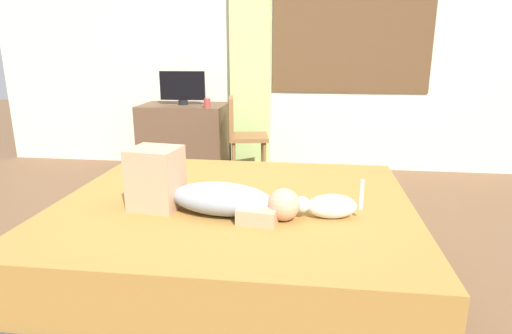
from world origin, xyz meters
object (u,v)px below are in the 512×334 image
Objects in this scene: person_lying at (204,192)px; desk at (184,138)px; cup at (207,103)px; chair_by_desk at (242,133)px; bed at (235,237)px; tv_monitor at (183,87)px; cat at (328,206)px.

desk is (-0.81, 2.33, -0.21)m from person_lying.
cup reaches higher than person_lying.
cup is 0.11× the size of chair_by_desk.
person_lying is 2.17m from cup.
person_lying is at bearing -77.07° from cup.
bed is at bearing -66.22° from desk.
person_lying is 2.47m from desk.
tv_monitor is (0.01, 0.00, 0.55)m from desk.
cup is at bearing 102.93° from person_lying.
tv_monitor reaches higher than cup.
cup reaches higher than bed.
tv_monitor is (-0.93, 2.12, 0.69)m from bed.
tv_monitor reaches higher than desk.
person_lying is at bearing -71.03° from tv_monitor.
desk is 0.57m from cup.
bed is 4.37× the size of tv_monitor.
desk is at bearing 122.22° from cat.
cat reaches higher than bed.
cat is at bearing -68.89° from chair_by_desk.
bed is 2.33× the size of desk.
tv_monitor is (-1.46, 2.33, 0.39)m from cat.
cup reaches higher than desk.
bed is 1.88m from chair_by_desk.
tv_monitor is 0.84m from chair_by_desk.
tv_monitor reaches higher than cat.
cup is at bearing -35.21° from tv_monitor.
desk is 1.87× the size of tv_monitor.
cat is 0.74× the size of tv_monitor.
person_lying is 2.64× the size of cat.
chair_by_desk is (0.68, -0.29, 0.14)m from desk.
tv_monitor is 0.56× the size of chair_by_desk.
tv_monitor is at bearing 113.66° from bed.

